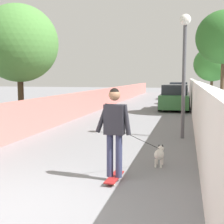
{
  "coord_description": "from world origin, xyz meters",
  "views": [
    {
      "loc": [
        -4.01,
        -2.43,
        2.02
      ],
      "look_at": [
        4.7,
        -0.33,
        1.0
      ],
      "focal_mm": 49.64,
      "sensor_mm": 36.0,
      "label": 1
    }
  ],
  "objects_px": {
    "tree_left_distant": "(19,44)",
    "car_far": "(179,91)",
    "tree_right_mid": "(224,37)",
    "skateboard": "(114,177)",
    "car_near": "(175,98)",
    "tree_right_near": "(212,64)",
    "dog": "(159,154)",
    "person_skateboarder": "(114,125)",
    "lamp_post": "(184,53)"
  },
  "relations": [
    {
      "from": "tree_left_distant",
      "to": "car_far",
      "type": "bearing_deg",
      "value": -19.31
    },
    {
      "from": "tree_right_mid",
      "to": "skateboard",
      "type": "relative_size",
      "value": 6.67
    },
    {
      "from": "tree_right_mid",
      "to": "car_near",
      "type": "xyz_separation_m",
      "value": [
        2.34,
        2.48,
        -3.31
      ]
    },
    {
      "from": "tree_right_mid",
      "to": "skateboard",
      "type": "xyz_separation_m",
      "value": [
        -11.3,
        3.11,
        -3.95
      ]
    },
    {
      "from": "skateboard",
      "to": "car_near",
      "type": "distance_m",
      "value": 13.67
    },
    {
      "from": "tree_right_mid",
      "to": "skateboard",
      "type": "distance_m",
      "value": 12.37
    },
    {
      "from": "tree_right_near",
      "to": "car_near",
      "type": "bearing_deg",
      "value": 146.65
    },
    {
      "from": "tree_right_near",
      "to": "dog",
      "type": "bearing_deg",
      "value": 171.91
    },
    {
      "from": "tree_right_mid",
      "to": "tree_left_distant",
      "type": "height_order",
      "value": "tree_right_mid"
    },
    {
      "from": "skateboard",
      "to": "car_near",
      "type": "bearing_deg",
      "value": -2.64
    },
    {
      "from": "skateboard",
      "to": "car_near",
      "type": "height_order",
      "value": "car_near"
    },
    {
      "from": "tree_right_near",
      "to": "car_near",
      "type": "height_order",
      "value": "tree_right_near"
    },
    {
      "from": "skateboard",
      "to": "dog",
      "type": "distance_m",
      "value": 1.48
    },
    {
      "from": "person_skateboarder",
      "to": "dog",
      "type": "height_order",
      "value": "person_skateboarder"
    },
    {
      "from": "car_near",
      "to": "tree_left_distant",
      "type": "bearing_deg",
      "value": 142.81
    },
    {
      "from": "dog",
      "to": "car_near",
      "type": "bearing_deg",
      "value": 0.6
    },
    {
      "from": "tree_left_distant",
      "to": "car_far",
      "type": "relative_size",
      "value": 1.16
    },
    {
      "from": "skateboard",
      "to": "car_far",
      "type": "distance_m",
      "value": 22.8
    },
    {
      "from": "skateboard",
      "to": "dog",
      "type": "xyz_separation_m",
      "value": [
        1.25,
        -0.76,
        0.21
      ]
    },
    {
      "from": "car_near",
      "to": "car_far",
      "type": "height_order",
      "value": "same"
    },
    {
      "from": "dog",
      "to": "car_far",
      "type": "distance_m",
      "value": 21.53
    },
    {
      "from": "dog",
      "to": "car_near",
      "type": "relative_size",
      "value": 0.41
    },
    {
      "from": "tree_left_distant",
      "to": "person_skateboarder",
      "type": "bearing_deg",
      "value": -137.49
    },
    {
      "from": "tree_right_mid",
      "to": "car_near",
      "type": "relative_size",
      "value": 1.4
    },
    {
      "from": "lamp_post",
      "to": "dog",
      "type": "xyz_separation_m",
      "value": [
        -3.39,
        0.47,
        -2.49
      ]
    },
    {
      "from": "tree_left_distant",
      "to": "person_skateboarder",
      "type": "relative_size",
      "value": 2.85
    },
    {
      "from": "person_skateboarder",
      "to": "car_far",
      "type": "distance_m",
      "value": 22.79
    },
    {
      "from": "tree_right_mid",
      "to": "dog",
      "type": "bearing_deg",
      "value": 166.82
    },
    {
      "from": "person_skateboarder",
      "to": "car_far",
      "type": "xyz_separation_m",
      "value": [
        22.78,
        -0.63,
        -0.38
      ]
    },
    {
      "from": "skateboard",
      "to": "car_far",
      "type": "xyz_separation_m",
      "value": [
        22.78,
        -0.63,
        0.65
      ]
    },
    {
      "from": "tree_left_distant",
      "to": "car_far",
      "type": "height_order",
      "value": "tree_left_distant"
    },
    {
      "from": "tree_right_near",
      "to": "dog",
      "type": "distance_m",
      "value": 16.42
    },
    {
      "from": "tree_left_distant",
      "to": "dog",
      "type": "bearing_deg",
      "value": -126.83
    },
    {
      "from": "lamp_post",
      "to": "skateboard",
      "type": "relative_size",
      "value": 4.95
    },
    {
      "from": "tree_right_near",
      "to": "lamp_post",
      "type": "xyz_separation_m",
      "value": [
        -12.66,
        1.81,
        -0.14
      ]
    },
    {
      "from": "tree_right_near",
      "to": "person_skateboarder",
      "type": "relative_size",
      "value": 2.39
    },
    {
      "from": "lamp_post",
      "to": "skateboard",
      "type": "distance_m",
      "value": 5.51
    },
    {
      "from": "lamp_post",
      "to": "car_near",
      "type": "distance_m",
      "value": 9.25
    },
    {
      "from": "tree_right_mid",
      "to": "person_skateboarder",
      "type": "height_order",
      "value": "tree_right_mid"
    },
    {
      "from": "tree_right_near",
      "to": "car_far",
      "type": "xyz_separation_m",
      "value": [
        5.48,
        2.41,
        -2.19
      ]
    },
    {
      "from": "tree_left_distant",
      "to": "car_near",
      "type": "xyz_separation_m",
      "value": [
        7.84,
        -5.95,
        -2.64
      ]
    },
    {
      "from": "tree_left_distant",
      "to": "skateboard",
      "type": "distance_m",
      "value": 8.53
    },
    {
      "from": "skateboard",
      "to": "car_far",
      "type": "height_order",
      "value": "car_far"
    },
    {
      "from": "person_skateboarder",
      "to": "skateboard",
      "type": "bearing_deg",
      "value": -45.0
    },
    {
      "from": "tree_right_near",
      "to": "car_far",
      "type": "height_order",
      "value": "tree_right_near"
    },
    {
      "from": "skateboard",
      "to": "person_skateboarder",
      "type": "relative_size",
      "value": 0.47
    },
    {
      "from": "lamp_post",
      "to": "car_far",
      "type": "height_order",
      "value": "lamp_post"
    },
    {
      "from": "person_skateboarder",
      "to": "tree_left_distant",
      "type": "bearing_deg",
      "value": 42.51
    },
    {
      "from": "tree_left_distant",
      "to": "dog",
      "type": "relative_size",
      "value": 3.13
    },
    {
      "from": "tree_left_distant",
      "to": "skateboard",
      "type": "relative_size",
      "value": 6.09
    }
  ]
}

